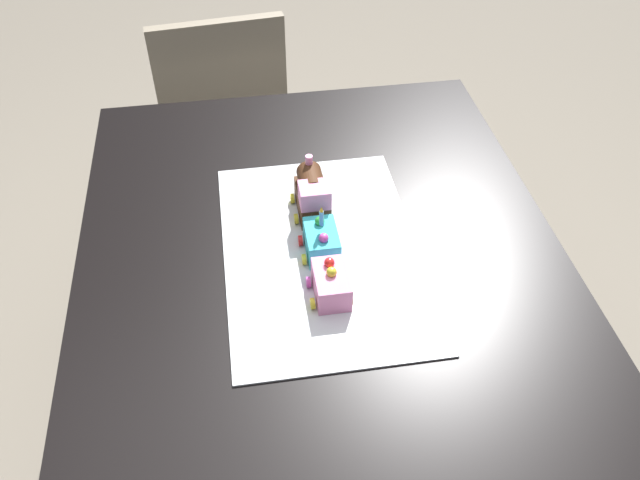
{
  "coord_description": "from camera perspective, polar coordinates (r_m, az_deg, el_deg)",
  "views": [
    {
      "loc": [
        0.86,
        -0.15,
        1.68
      ],
      "look_at": [
        -0.07,
        -0.0,
        0.77
      ],
      "focal_mm": 36.08,
      "sensor_mm": 36.0,
      "label": 1
    }
  ],
  "objects": [
    {
      "name": "cake_car_caboose_turquoise",
      "position": [
        1.3,
        -0.03,
        -0.15
      ],
      "size": [
        0.1,
        0.08,
        0.07
      ],
      "color": "#38B7C6",
      "rests_on": "cake_board"
    },
    {
      "name": "cake_car_tanker_bubblegum",
      "position": [
        1.22,
        0.82,
        -3.93
      ],
      "size": [
        0.1,
        0.08,
        0.07
      ],
      "color": "pink",
      "rests_on": "cake_board"
    },
    {
      "name": "cake_board",
      "position": [
        1.33,
        0.0,
        -1.0
      ],
      "size": [
        0.6,
        0.4,
        0.0
      ],
      "primitive_type": "cube",
      "color": "silver",
      "rests_on": "dining_table"
    },
    {
      "name": "birthday_candle",
      "position": [
        1.26,
        -0.06,
        2.11
      ],
      "size": [
        0.01,
        0.01,
        0.05
      ],
      "color": "#4CA5E5",
      "rests_on": "cake_car_caboose_turquoise"
    },
    {
      "name": "chair",
      "position": [
        2.24,
        -8.62,
        10.83
      ],
      "size": [
        0.44,
        0.44,
        0.86
      ],
      "rotation": [
        0.0,
        0.0,
        -1.46
      ],
      "color": "gray",
      "rests_on": "ground"
    },
    {
      "name": "dining_table",
      "position": [
        1.36,
        0.59,
        -6.37
      ],
      "size": [
        1.4,
        1.0,
        0.74
      ],
      "color": "black",
      "rests_on": "ground"
    },
    {
      "name": "ground_plane",
      "position": [
        1.89,
        0.44,
        -18.76
      ],
      "size": [
        8.0,
        8.0,
        0.0
      ],
      "primitive_type": "plane",
      "color": "gray"
    },
    {
      "name": "cake_locomotive",
      "position": [
        1.39,
        -0.85,
        4.05
      ],
      "size": [
        0.14,
        0.08,
        0.12
      ],
      "color": "#472816",
      "rests_on": "cake_board"
    }
  ]
}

